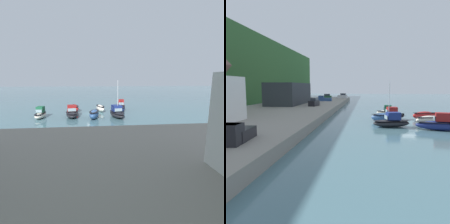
{
  "view_description": "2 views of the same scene",
  "coord_description": "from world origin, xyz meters",
  "views": [
    {
      "loc": [
        -0.24,
        38.62,
        7.6
      ],
      "look_at": [
        -3.54,
        8.1,
        1.86
      ],
      "focal_mm": 28.0,
      "sensor_mm": 36.0,
      "label": 1
    },
    {
      "loc": [
        -41.18,
        8.11,
        6.62
      ],
      "look_at": [
        -3.58,
        12.91,
        2.17
      ],
      "focal_mm": 35.0,
      "sensor_mm": 36.0,
      "label": 2
    }
  ],
  "objects": [
    {
      "name": "moored_boat_0",
      "position": [
        -4.99,
        3.86,
        0.88
      ],
      "size": [
        3.49,
        6.47,
        7.44
      ],
      "rotation": [
        0.0,
        0.0,
        0.19
      ],
      "color": "black",
      "rests_on": "ground_plane"
    },
    {
      "name": "ground_plane",
      "position": [
        0.0,
        0.0,
        0.0
      ],
      "size": [
        320.0,
        320.0,
        0.0
      ],
      "primitive_type": "plane",
      "color": "#476B75"
    },
    {
      "name": "moored_boat_3",
      "position": [
        10.28,
        3.19,
        0.83
      ],
      "size": [
        2.03,
        4.8,
        2.3
      ],
      "rotation": [
        0.0,
        0.0,
        -0.06
      ],
      "color": "white",
      "rests_on": "ground_plane"
    },
    {
      "name": "moored_boat_1",
      "position": [
        -0.37,
        4.59,
        0.88
      ],
      "size": [
        2.6,
        5.26,
        1.68
      ],
      "rotation": [
        0.0,
        0.0,
        -0.18
      ],
      "color": "#33568E",
      "rests_on": "ground_plane"
    },
    {
      "name": "moored_boat_5",
      "position": [
        -1.88,
        -2.89,
        0.83
      ],
      "size": [
        2.63,
        5.05,
        1.57
      ],
      "rotation": [
        0.0,
        0.0,
        0.25
      ],
      "color": "white",
      "rests_on": "ground_plane"
    },
    {
      "name": "quay_promenade",
      "position": [
        0.0,
        28.08,
        0.71
      ],
      "size": [
        129.86,
        24.37,
        1.43
      ],
      "color": "gray",
      "rests_on": "ground_plane"
    },
    {
      "name": "moored_boat_6",
      "position": [
        4.17,
        -3.61,
        0.85
      ],
      "size": [
        2.72,
        5.12,
        1.62
      ],
      "rotation": [
        0.0,
        0.0,
        0.26
      ],
      "color": "red",
      "rests_on": "ground_plane"
    },
    {
      "name": "moored_boat_4",
      "position": [
        -7.06,
        -3.38,
        0.99
      ],
      "size": [
        3.03,
        7.87,
        2.69
      ],
      "rotation": [
        0.0,
        0.0,
        -0.16
      ],
      "color": "navy",
      "rests_on": "ground_plane"
    },
    {
      "name": "moored_boat_2",
      "position": [
        4.12,
        2.98,
        0.88
      ],
      "size": [
        3.16,
        5.9,
        2.44
      ],
      "rotation": [
        0.0,
        0.0,
        0.14
      ],
      "color": "black",
      "rests_on": "ground_plane"
    }
  ]
}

